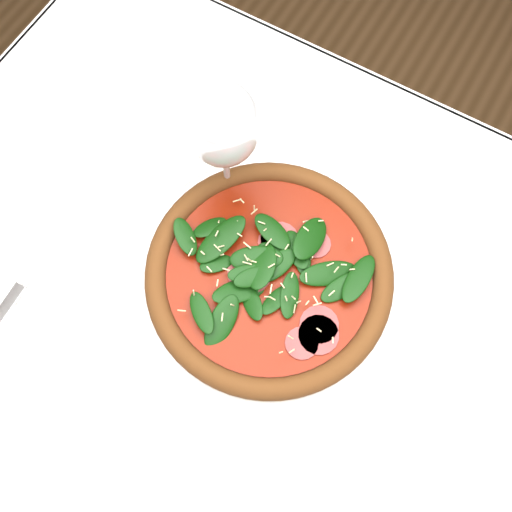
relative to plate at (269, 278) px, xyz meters
The scene contains 6 objects.
ground 0.76m from the plate, 25.00° to the right, with size 6.00×6.00×0.00m, color brown.
dining_table 0.12m from the plate, 25.00° to the right, with size 1.21×0.81×0.75m.
plate is the anchor object (origin of this frame).
pizza 0.02m from the plate, 90.00° to the right, with size 0.42×0.42×0.04m.
wine_glass 0.21m from the plate, 142.84° to the left, with size 0.09×0.09×0.23m.
fork 0.35m from the plate, 142.92° to the right, with size 0.03×0.16×0.00m.
Camera 1 is at (0.06, -0.19, 1.49)m, focal length 40.00 mm.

